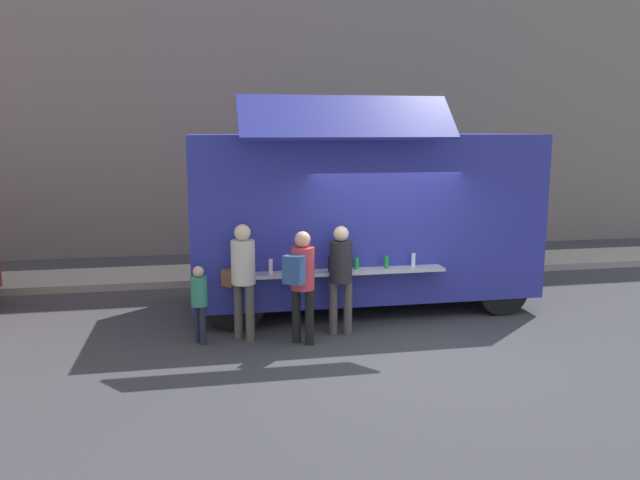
% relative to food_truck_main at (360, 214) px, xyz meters
% --- Properties ---
extents(ground_plane, '(60.00, 60.00, 0.00)m').
position_rel_food_truck_main_xyz_m(ground_plane, '(0.15, -2.30, -1.68)').
color(ground_plane, '#38383D').
extents(curb_strip, '(28.00, 1.60, 0.15)m').
position_rel_food_truck_main_xyz_m(curb_strip, '(-4.01, 2.62, -1.61)').
color(curb_strip, '#9E998E').
rests_on(curb_strip, ground).
extents(building_behind, '(32.00, 2.40, 10.88)m').
position_rel_food_truck_main_xyz_m(building_behind, '(-3.01, 6.52, 3.76)').
color(building_behind, slate).
rests_on(building_behind, ground).
extents(food_truck_main, '(5.98, 3.13, 3.70)m').
position_rel_food_truck_main_xyz_m(food_truck_main, '(0.00, 0.00, 0.00)').
color(food_truck_main, '#2A2F95').
rests_on(food_truck_main, ground).
extents(trash_bin, '(0.60, 0.60, 0.90)m').
position_rel_food_truck_main_xyz_m(trash_bin, '(4.13, 2.32, -1.23)').
color(trash_bin, '#2F5E36').
rests_on(trash_bin, ground).
extents(customer_front_ordering, '(0.36, 0.35, 1.72)m').
position_rel_food_truck_main_xyz_m(customer_front_ordering, '(-0.71, -1.58, -0.65)').
color(customer_front_ordering, '#4B4444').
rests_on(customer_front_ordering, ground).
extents(customer_mid_with_backpack, '(0.51, 0.55, 1.71)m').
position_rel_food_truck_main_xyz_m(customer_mid_with_backpack, '(-1.38, -1.92, -0.64)').
color(customer_mid_with_backpack, black).
rests_on(customer_mid_with_backpack, ground).
extents(customer_rear_waiting, '(0.51, 0.52, 1.79)m').
position_rel_food_truck_main_xyz_m(customer_rear_waiting, '(-2.22, -1.53, -0.62)').
color(customer_rear_waiting, '#4A4843').
rests_on(customer_rear_waiting, ground).
extents(child_near_queue, '(0.24, 0.24, 1.19)m').
position_rel_food_truck_main_xyz_m(child_near_queue, '(-2.87, -1.60, -0.97)').
color(child_near_queue, '#1F2336').
rests_on(child_near_queue, ground).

